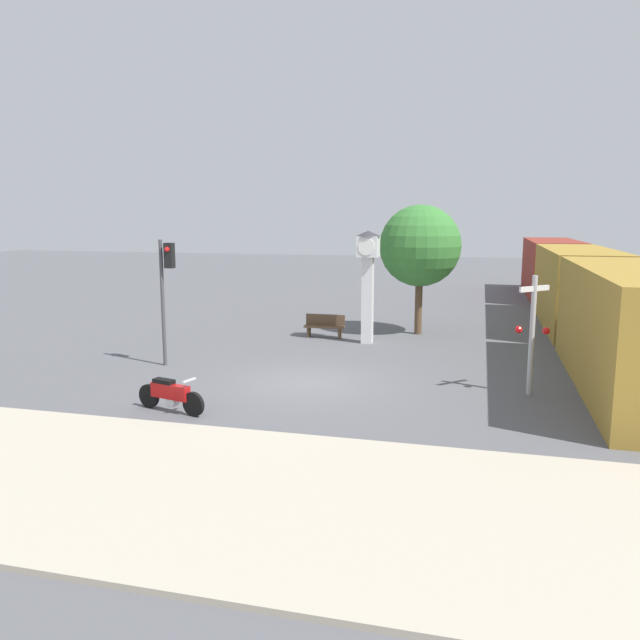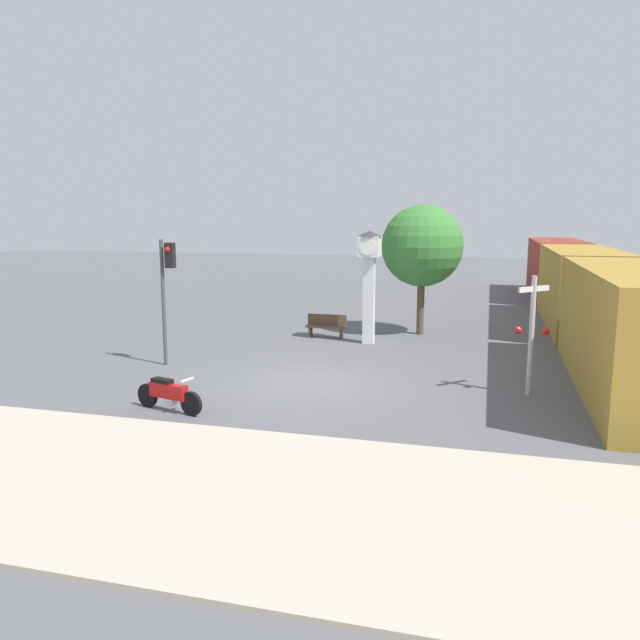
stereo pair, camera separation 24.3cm
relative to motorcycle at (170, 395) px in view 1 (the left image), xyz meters
name	(u,v)px [view 1 (the left image)]	position (x,y,z in m)	size (l,w,h in m)	color
ground_plane	(309,383)	(2.59, 3.49, -0.44)	(120.00, 120.00, 0.00)	#56565B
sidewalk_strip	(196,488)	(2.59, -4.00, -0.39)	(36.00, 6.00, 0.10)	#B2A893
motorcycle	(170,395)	(0.00, 0.00, 0.00)	(2.02, 0.69, 0.91)	black
clock_tower	(368,270)	(3.20, 9.68, 2.39)	(0.93, 0.93, 4.28)	white
freight_train	(577,287)	(11.47, 15.92, 1.26)	(2.80, 31.87, 3.40)	olive
traffic_light	(166,280)	(-2.40, 4.44, 2.37)	(0.50, 0.35, 4.08)	#47474C
railroad_crossing_signal	(532,330)	(8.73, 3.83, 1.35)	(0.90, 0.82, 3.25)	#B7B7BC
street_tree	(420,246)	(4.90, 12.06, 3.18)	(3.30, 3.30, 5.28)	brown
bench	(325,325)	(1.35, 10.35, 0.05)	(1.60, 0.44, 0.92)	brown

